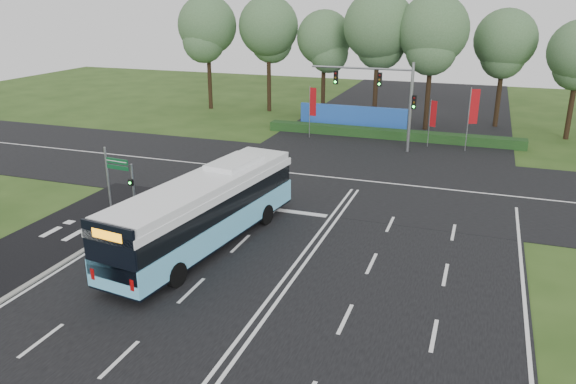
% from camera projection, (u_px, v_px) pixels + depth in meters
% --- Properties ---
extents(ground, '(120.00, 120.00, 0.00)m').
position_uv_depth(ground, '(303.00, 254.00, 26.86)').
color(ground, '#2A4617').
rests_on(ground, ground).
extents(road_main, '(20.00, 120.00, 0.04)m').
position_uv_depth(road_main, '(303.00, 254.00, 26.85)').
color(road_main, black).
rests_on(road_main, ground).
extents(road_cross, '(120.00, 14.00, 0.05)m').
position_uv_depth(road_cross, '(359.00, 180.00, 37.53)').
color(road_cross, black).
rests_on(road_cross, ground).
extents(bike_path, '(5.00, 18.00, 0.06)m').
position_uv_depth(bike_path, '(48.00, 242.00, 28.12)').
color(bike_path, black).
rests_on(bike_path, ground).
extents(kerb_strip, '(0.25, 18.00, 0.12)m').
position_uv_depth(kerb_strip, '(88.00, 248.00, 27.35)').
color(kerb_strip, gray).
rests_on(kerb_strip, ground).
extents(city_bus, '(4.37, 13.18, 3.72)m').
position_uv_depth(city_bus, '(206.00, 210.00, 27.19)').
color(city_bus, '#66C4ED').
rests_on(city_bus, ground).
extents(pedestrian_signal, '(0.27, 0.41, 3.14)m').
position_uv_depth(pedestrian_signal, '(133.00, 189.00, 30.60)').
color(pedestrian_signal, gray).
rests_on(pedestrian_signal, ground).
extents(street_sign, '(1.55, 0.25, 3.99)m').
position_uv_depth(street_sign, '(112.00, 174.00, 30.55)').
color(street_sign, gray).
rests_on(street_sign, ground).
extents(banner_flag_left, '(0.65, 0.21, 4.49)m').
position_uv_depth(banner_flag_left, '(312.00, 105.00, 47.90)').
color(banner_flag_left, gray).
rests_on(banner_flag_left, ground).
extents(banner_flag_mid, '(0.54, 0.27, 3.92)m').
position_uv_depth(banner_flag_mid, '(432.00, 116.00, 45.03)').
color(banner_flag_mid, gray).
rests_on(banner_flag_mid, ground).
extents(banner_flag_right, '(0.72, 0.28, 5.06)m').
position_uv_depth(banner_flag_right, '(472.00, 111.00, 43.59)').
color(banner_flag_right, gray).
rests_on(banner_flag_right, ground).
extents(traffic_light_gantry, '(8.41, 0.28, 7.00)m').
position_uv_depth(traffic_light_gantry, '(388.00, 92.00, 43.51)').
color(traffic_light_gantry, gray).
rests_on(traffic_light_gantry, ground).
extents(hedge, '(22.00, 1.20, 0.80)m').
position_uv_depth(hedge, '(391.00, 134.00, 48.54)').
color(hedge, '#133414').
rests_on(hedge, ground).
extents(blue_hoarding, '(10.00, 0.30, 2.20)m').
position_uv_depth(blue_hoarding, '(353.00, 118.00, 51.79)').
color(blue_hoarding, '#2152B4').
rests_on(blue_hoarding, ground).
extents(eucalyptus_row, '(48.52, 9.80, 12.38)m').
position_uv_depth(eucalyptus_row, '(394.00, 33.00, 52.00)').
color(eucalyptus_row, black).
rests_on(eucalyptus_row, ground).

